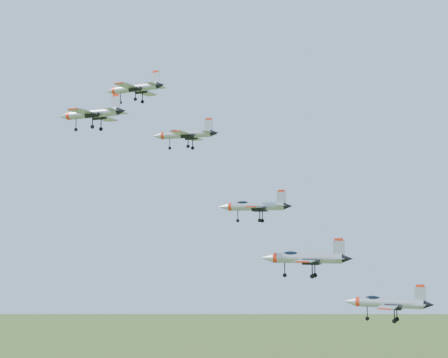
# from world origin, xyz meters

# --- Properties ---
(jet_lead) EXTENTS (13.49, 11.36, 3.63)m
(jet_lead) POSITION_xyz_m (-13.31, 10.89, 153.75)
(jet_lead) COLOR #9EA4AA
(jet_left_high) EXTENTS (12.15, 10.05, 3.25)m
(jet_left_high) POSITION_xyz_m (-0.12, 1.30, 142.77)
(jet_left_high) COLOR #9EA4AA
(jet_right_high) EXTENTS (11.10, 9.30, 2.97)m
(jet_right_high) POSITION_xyz_m (-6.55, -21.27, 142.31)
(jet_right_high) COLOR #9EA4AA
(jet_left_low) EXTENTS (13.56, 11.13, 3.64)m
(jet_left_low) POSITION_xyz_m (10.30, 9.65, 130.78)
(jet_left_low) COLOR #9EA4AA
(jet_right_low) EXTENTS (12.44, 10.28, 3.33)m
(jet_right_low) POSITION_xyz_m (21.96, -15.63, 122.65)
(jet_right_low) COLOR #9EA4AA
(jet_trail) EXTENTS (13.50, 11.33, 3.62)m
(jet_trail) POSITION_xyz_m (32.58, -1.12, 115.57)
(jet_trail) COLOR #9EA4AA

